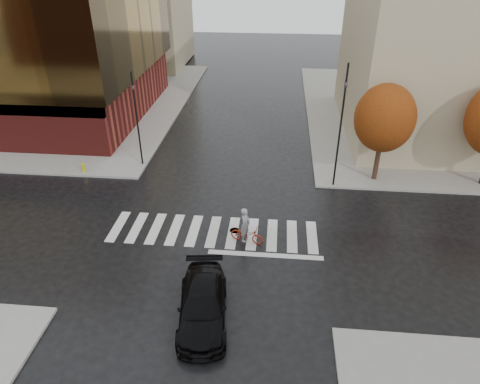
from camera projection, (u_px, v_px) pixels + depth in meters
The scene contains 12 objects.
ground at pixel (212, 237), 23.57m from camera, with size 120.00×120.00×0.00m, color black.
sidewalk_nw at pixel (38, 101), 43.22m from camera, with size 30.00×30.00×0.15m, color gray.
sidewalk_ne at pixel (468, 115), 39.84m from camera, with size 30.00×30.00×0.15m, color gray.
crosswalk at pixel (213, 232), 23.99m from camera, with size 12.00×3.00×0.01m, color silver.
building_ne_tan at pixel (465, 17), 32.11m from camera, with size 16.00×16.00×18.00m, color tan.
tree_ne_a at pixel (385, 118), 26.84m from camera, with size 3.80×3.80×6.50m.
sedan at pixel (203, 305), 18.21m from camera, with size 2.04×5.01×1.46m, color black.
cyclist at pixel (246, 231), 22.84m from camera, with size 1.96×1.13×2.11m.
traffic_light_nw at pixel (136, 115), 29.06m from camera, with size 0.19×0.17×6.65m.
traffic_light_ne at pixel (342, 119), 25.97m from camera, with size 0.19×0.22×7.96m.
fire_hydrant at pixel (83, 167), 29.67m from camera, with size 0.25×0.25×0.70m.
manhole at pixel (235, 231), 24.07m from camera, with size 0.58×0.58×0.01m, color #442F18.
Camera 1 is at (3.32, -18.80, 14.13)m, focal length 32.00 mm.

